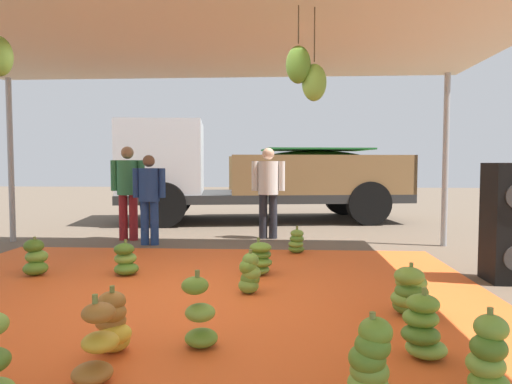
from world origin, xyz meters
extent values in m
plane|color=brown|center=(0.00, 3.00, 0.00)|extent=(40.00, 40.00, 0.00)
cube|color=#E05B23|center=(0.00, 0.00, 0.01)|extent=(6.65, 5.46, 0.01)
cylinder|color=#9EA0A5|center=(-3.80, 3.30, 1.46)|extent=(0.10, 0.10, 2.92)
cylinder|color=#9EA0A5|center=(3.80, 3.30, 1.46)|extent=(0.10, 0.10, 2.92)
cube|color=beige|center=(0.00, 0.00, 2.95)|extent=(8.00, 7.00, 0.06)
cylinder|color=#4C422D|center=(1.21, -0.22, 2.74)|extent=(0.01, 0.01, 0.36)
ellipsoid|color=#518428|center=(1.21, -0.22, 2.36)|extent=(0.24, 0.24, 0.36)
cylinder|color=#4C422D|center=(1.37, -0.16, 2.66)|extent=(0.01, 0.01, 0.52)
ellipsoid|color=#75A83D|center=(1.37, -0.16, 2.19)|extent=(0.24, 0.24, 0.36)
ellipsoid|color=#477523|center=(2.25, -0.49, 0.09)|extent=(0.46, 0.46, 0.17)
ellipsoid|color=#6B9E38|center=(2.22, -0.51, 0.17)|extent=(0.41, 0.41, 0.17)
ellipsoid|color=#477523|center=(2.25, -0.52, 0.24)|extent=(0.39, 0.39, 0.17)
ellipsoid|color=#75A83D|center=(2.26, -0.46, 0.31)|extent=(0.29, 0.29, 0.17)
ellipsoid|color=#6B9E38|center=(2.22, -0.52, 0.38)|extent=(0.32, 0.32, 0.17)
cylinder|color=olive|center=(2.25, -0.49, 0.44)|extent=(0.04, 0.04, 0.12)
ellipsoid|color=#60932D|center=(0.45, -1.35, 0.08)|extent=(0.29, 0.29, 0.14)
ellipsoid|color=#75A83D|center=(0.45, -1.36, 0.28)|extent=(0.29, 0.29, 0.14)
ellipsoid|color=#60932D|center=(0.41, -1.34, 0.48)|extent=(0.27, 0.27, 0.14)
cylinder|color=olive|center=(0.42, -1.34, 0.54)|extent=(0.04, 0.04, 0.12)
ellipsoid|color=#518428|center=(1.27, 2.49, 0.07)|extent=(0.30, 0.30, 0.12)
ellipsoid|color=#6B9E38|center=(1.26, 2.45, 0.15)|extent=(0.32, 0.32, 0.12)
ellipsoid|color=#518428|center=(1.28, 2.46, 0.23)|extent=(0.31, 0.31, 0.12)
ellipsoid|color=#6B9E38|center=(1.28, 2.47, 0.32)|extent=(0.25, 0.25, 0.12)
cylinder|color=olive|center=(1.28, 2.47, 0.38)|extent=(0.04, 0.04, 0.12)
ellipsoid|color=#518428|center=(-2.02, 0.80, 0.10)|extent=(0.41, 0.41, 0.17)
ellipsoid|color=#6B9E38|center=(-2.04, 0.86, 0.23)|extent=(0.36, 0.36, 0.17)
ellipsoid|color=#477523|center=(-2.07, 0.85, 0.37)|extent=(0.35, 0.35, 0.17)
cylinder|color=olive|center=(-2.04, 0.83, 0.43)|extent=(0.04, 0.04, 0.12)
ellipsoid|color=#6B9E38|center=(0.70, 0.14, 0.09)|extent=(0.26, 0.26, 0.17)
ellipsoid|color=#518428|center=(0.72, 0.16, 0.16)|extent=(0.24, 0.24, 0.17)
ellipsoid|color=#75A83D|center=(0.73, 0.14, 0.23)|extent=(0.27, 0.27, 0.17)
ellipsoid|color=#60932D|center=(0.70, 0.14, 0.30)|extent=(0.27, 0.27, 0.17)
ellipsoid|color=#6B9E38|center=(0.72, 0.15, 0.36)|extent=(0.23, 0.23, 0.17)
cylinder|color=olive|center=(0.72, 0.14, 0.42)|extent=(0.04, 0.04, 0.12)
ellipsoid|color=#6B9E38|center=(0.73, 1.00, 0.07)|extent=(0.43, 0.43, 0.13)
ellipsoid|color=#60932D|center=(0.78, 0.99, 0.17)|extent=(0.41, 0.41, 0.13)
ellipsoid|color=#518428|center=(0.77, 1.03, 0.26)|extent=(0.42, 0.42, 0.13)
ellipsoid|color=#60932D|center=(0.79, 0.99, 0.36)|extent=(0.33, 0.33, 0.13)
cylinder|color=olive|center=(0.76, 1.01, 0.42)|extent=(0.04, 0.04, 0.12)
ellipsoid|color=#75A83D|center=(2.11, -1.45, 0.08)|extent=(0.34, 0.34, 0.13)
ellipsoid|color=#477523|center=(2.06, -1.47, 0.18)|extent=(0.39, 0.39, 0.13)
ellipsoid|color=#60932D|center=(2.07, -1.43, 0.29)|extent=(0.27, 0.27, 0.13)
ellipsoid|color=#60932D|center=(2.08, -1.43, 0.40)|extent=(0.33, 0.33, 0.13)
cylinder|color=olive|center=(2.09, -1.44, 0.46)|extent=(0.04, 0.04, 0.12)
ellipsoid|color=#75A83D|center=(1.58, -2.08, 0.10)|extent=(0.32, 0.32, 0.17)
ellipsoid|color=#6B9E38|center=(1.59, -2.08, 0.18)|extent=(0.31, 0.31, 0.17)
ellipsoid|color=#518428|center=(1.57, -2.10, 0.26)|extent=(0.25, 0.25, 0.17)
ellipsoid|color=#518428|center=(1.60, -2.11, 0.34)|extent=(0.27, 0.27, 0.17)
ellipsoid|color=#60932D|center=(1.62, -2.10, 0.42)|extent=(0.26, 0.26, 0.17)
cylinder|color=olive|center=(1.60, -2.11, 0.48)|extent=(0.04, 0.04, 0.12)
ellipsoid|color=gold|center=(-0.19, -1.48, 0.08)|extent=(0.30, 0.30, 0.15)
ellipsoid|color=gold|center=(-0.15, -1.53, 0.16)|extent=(0.32, 0.32, 0.15)
ellipsoid|color=#996628|center=(-0.20, -1.48, 0.24)|extent=(0.29, 0.29, 0.15)
ellipsoid|color=#996628|center=(-0.18, -1.51, 0.31)|extent=(0.30, 0.30, 0.15)
ellipsoid|color=#996628|center=(-0.19, -1.49, 0.39)|extent=(0.29, 0.29, 0.15)
cylinder|color=olive|center=(-0.18, -1.50, 0.45)|extent=(0.04, 0.04, 0.12)
ellipsoid|color=#996628|center=(-0.13, -1.99, 0.07)|extent=(0.35, 0.35, 0.13)
ellipsoid|color=gold|center=(-0.09, -1.96, 0.27)|extent=(0.30, 0.30, 0.13)
ellipsoid|color=#996628|center=(-0.09, -1.96, 0.46)|extent=(0.27, 0.27, 0.13)
cylinder|color=olive|center=(-0.11, -1.97, 0.52)|extent=(0.04, 0.04, 0.12)
ellipsoid|color=#518428|center=(-0.89, 0.89, 0.09)|extent=(0.43, 0.43, 0.15)
ellipsoid|color=#75A83D|center=(-0.92, 0.92, 0.21)|extent=(0.38, 0.38, 0.15)
ellipsoid|color=#477523|center=(-0.92, 0.88, 0.34)|extent=(0.35, 0.35, 0.15)
cylinder|color=olive|center=(-0.90, 0.90, 0.40)|extent=(0.04, 0.04, 0.12)
ellipsoid|color=#60932D|center=(2.31, -2.02, 0.09)|extent=(0.27, 0.27, 0.16)
ellipsoid|color=#75A83D|center=(2.29, -2.00, 0.20)|extent=(0.28, 0.28, 0.16)
ellipsoid|color=#477523|center=(2.30, -2.03, 0.32)|extent=(0.25, 0.25, 0.16)
ellipsoid|color=#6B9E38|center=(2.31, -2.01, 0.43)|extent=(0.28, 0.28, 0.16)
cylinder|color=olive|center=(2.31, -2.00, 0.49)|extent=(0.04, 0.04, 0.12)
cube|color=#2D2D2D|center=(0.56, 6.75, 0.60)|extent=(7.06, 3.38, 0.20)
cube|color=silver|center=(-1.85, 6.40, 1.55)|extent=(2.20, 2.50, 1.70)
cube|color=#232D38|center=(-2.81, 6.27, 1.89)|extent=(0.30, 1.94, 0.75)
cube|color=olive|center=(2.01, 5.76, 1.15)|extent=(4.17, 0.68, 0.90)
cube|color=olive|center=(1.67, 8.10, 1.15)|extent=(4.17, 0.68, 0.90)
cube|color=olive|center=(3.88, 7.23, 1.15)|extent=(0.43, 2.43, 0.90)
ellipsoid|color=#518428|center=(1.84, 6.93, 1.22)|extent=(3.96, 2.56, 1.03)
cube|color=#237533|center=(1.84, 6.93, 1.75)|extent=(2.76, 2.20, 0.04)
cylinder|color=black|center=(-1.56, 5.31, 0.50)|extent=(1.03, 0.42, 1.00)
cylinder|color=black|center=(-1.88, 7.53, 0.50)|extent=(1.03, 0.42, 1.00)
cylinder|color=black|center=(3.01, 5.97, 0.50)|extent=(1.03, 0.42, 1.00)
cylinder|color=black|center=(2.69, 8.19, 0.50)|extent=(1.03, 0.42, 1.00)
cylinder|color=maroon|center=(-1.86, 3.58, 0.42)|extent=(0.16, 0.16, 0.84)
cylinder|color=maroon|center=(-1.68, 3.58, 0.42)|extent=(0.16, 0.16, 0.84)
cylinder|color=#337A4C|center=(-1.77, 3.58, 1.15)|extent=(0.38, 0.38, 0.63)
cylinder|color=#337A4C|center=(-2.02, 3.58, 1.19)|extent=(0.12, 0.12, 0.56)
cylinder|color=#337A4C|center=(-1.52, 3.58, 1.19)|extent=(0.12, 0.12, 0.56)
sphere|color=#936B4C|center=(-1.77, 3.58, 1.60)|extent=(0.23, 0.23, 0.23)
cylinder|color=#26262D|center=(0.69, 3.93, 0.41)|extent=(0.16, 0.16, 0.83)
cylinder|color=#26262D|center=(0.87, 3.93, 0.41)|extent=(0.16, 0.16, 0.83)
cylinder|color=silver|center=(0.78, 3.93, 1.14)|extent=(0.38, 0.38, 0.62)
cylinder|color=silver|center=(0.53, 3.93, 1.17)|extent=(0.12, 0.12, 0.55)
cylinder|color=silver|center=(1.03, 3.93, 1.17)|extent=(0.12, 0.12, 0.55)
sphere|color=tan|center=(0.78, 3.93, 1.58)|extent=(0.22, 0.22, 0.22)
cylinder|color=navy|center=(-1.32, 3.11, 0.38)|extent=(0.14, 0.14, 0.76)
cylinder|color=navy|center=(-1.15, 3.11, 0.38)|extent=(0.14, 0.14, 0.76)
cylinder|color=navy|center=(-1.24, 3.11, 1.04)|extent=(0.35, 0.35, 0.57)
cylinder|color=navy|center=(-1.47, 3.11, 1.07)|extent=(0.11, 0.11, 0.50)
cylinder|color=navy|center=(-1.01, 3.11, 1.07)|extent=(0.11, 0.11, 0.50)
sphere|color=brown|center=(-1.24, 3.11, 1.45)|extent=(0.21, 0.21, 0.21)
cube|color=black|center=(3.72, 0.88, 0.33)|extent=(0.46, 0.50, 0.66)
cube|color=black|center=(3.72, 0.88, 1.03)|extent=(0.46, 0.50, 0.76)
camera|label=1|loc=(1.08, -4.83, 1.41)|focal=33.02mm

